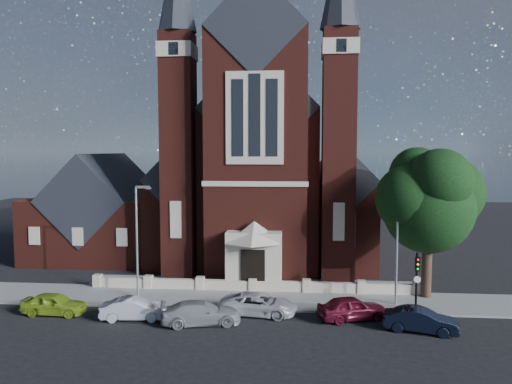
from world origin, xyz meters
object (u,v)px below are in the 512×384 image
car_silver_a (134,309)px  car_navy (421,320)px  traffic_signal (417,275)px  car_dark_red (352,308)px  car_lime_van (54,304)px  church (268,173)px  car_silver_b (201,313)px  street_lamp_right (398,239)px  car_white_suv (259,304)px  street_tree (431,202)px  street_lamp_left (138,235)px  parish_hall (105,216)px

car_silver_a → car_navy: (17.34, -0.60, 0.02)m
traffic_signal → car_dark_red: (-4.24, -1.50, -1.84)m
traffic_signal → car_lime_van: bearing=-174.6°
church → car_silver_b: size_ratio=7.21×
traffic_signal → car_silver_b: 13.98m
traffic_signal → car_silver_b: size_ratio=0.83×
church → car_silver_b: 24.92m
car_lime_van → car_silver_a: size_ratio=1.00×
street_lamp_right → car_lime_van: bearing=-170.5°
car_silver_b → car_silver_a: bearing=70.9°
car_white_suv → car_navy: 9.94m
church → car_dark_red: (6.76, -22.02, -7.44)m
street_tree → street_lamp_right: street_tree is taller
car_silver_a → car_navy: car_navy is taller
car_lime_van → street_tree: bearing=-76.0°
car_lime_van → street_lamp_left: bearing=-47.8°
car_silver_b → traffic_signal: bearing=-90.3°
traffic_signal → car_lime_van: 23.47m
street_tree → car_silver_a: 21.25m
car_lime_van → church: bearing=-26.8°
parish_hall → car_silver_b: parish_hall is taller
car_silver_a → street_lamp_left: bearing=7.6°
parish_hall → street_lamp_left: (8.09, -14.00, 0.59)m
parish_hall → car_silver_a: bearing=-63.3°
car_silver_a → car_navy: 17.35m
street_lamp_right → car_dark_red: bearing=-137.3°
street_lamp_left → traffic_signal: size_ratio=2.02×
church → traffic_signal: 23.94m
street_lamp_right → street_lamp_left: bearing=180.0°
car_silver_a → car_white_suv: bearing=-84.9°
church → car_silver_a: bearing=-106.3°
church → street_tree: 21.38m
car_silver_b → car_white_suv: car_silver_b is taller
car_lime_van → car_white_suv: (13.14, 1.14, -0.02)m
traffic_signal → car_white_suv: (-10.15, -1.04, -1.90)m
car_white_suv → car_silver_a: bearing=108.9°
street_lamp_left → car_navy: 19.47m
car_silver_b → car_dark_red: bearing=-93.4°
car_dark_red → car_silver_a: bearing=76.3°
parish_hall → car_lime_van: parish_hall is taller
car_white_suv → car_dark_red: size_ratio=1.13×
traffic_signal → car_navy: 3.81m
parish_hall → traffic_signal: size_ratio=3.05×
street_tree → car_white_suv: size_ratio=2.17×
church → car_lime_van: church is taller
street_lamp_right → car_dark_red: street_lamp_right is taller
street_tree → car_lime_van: (-24.89, -5.47, -6.26)m
car_silver_b → car_white_suv: size_ratio=0.98×
street_tree → car_dark_red: 9.78m
parish_hall → street_tree: street_tree is taller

